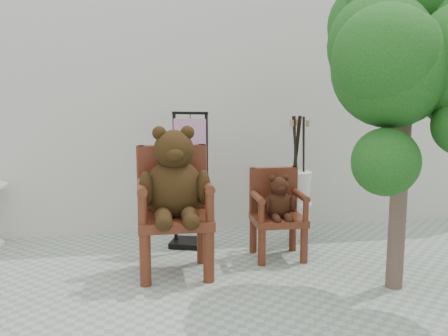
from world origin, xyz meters
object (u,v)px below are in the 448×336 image
Objects in this scene: tree at (408,49)px; display_stand at (191,195)px; chair_small at (277,206)px; stool_bucket at (298,186)px; chair_big at (174,190)px.

display_stand is at bearing 137.15° from tree.
stool_bucket reaches higher than chair_small.
display_stand is (-0.86, 0.51, 0.04)m from chair_small.
display_stand reaches higher than chair_big.
display_stand is at bearing 73.57° from chair_big.
stool_bucket is at bearing 105.24° from tree.
stool_bucket reaches higher than chair_big.
stool_bucket is at bearing 18.94° from display_stand.
chair_big is 2.42m from tree.
display_stand is at bearing 149.48° from chair_small.
stool_bucket is (0.38, 0.51, 0.10)m from chair_small.
tree reaches higher than display_stand.
chair_small is (1.10, 0.30, -0.27)m from chair_big.
display_stand is (0.24, 0.81, -0.24)m from chair_big.
chair_big is 0.99× the size of stool_bucket.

